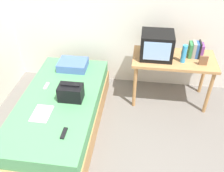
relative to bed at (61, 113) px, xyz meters
name	(u,v)px	position (x,y,z in m)	size (l,w,h in m)	color
wall_back	(137,5)	(0.88, 1.25, 1.05)	(5.20, 0.10, 2.60)	silver
bed	(61,113)	(0.00, 0.00, 0.00)	(1.00, 2.00, 0.50)	#B27F4C
desk	(173,63)	(1.46, 0.80, 0.40)	(1.16, 0.60, 0.74)	#B27F4C
tv	(157,45)	(1.20, 0.79, 0.68)	(0.44, 0.39, 0.36)	black
water_bottle	(184,54)	(1.57, 0.70, 0.62)	(0.07, 0.07, 0.25)	#3399DB
book_row	(196,50)	(1.75, 0.87, 0.60)	(0.19, 0.16, 0.23)	#337F47
picture_frame	(203,61)	(1.83, 0.66, 0.56)	(0.11, 0.02, 0.13)	brown
pillow	(73,65)	(0.00, 0.71, 0.31)	(0.42, 0.32, 0.12)	#4766AD
handbag	(71,93)	(0.17, 0.01, 0.35)	(0.30, 0.20, 0.23)	black
magazine	(42,113)	(-0.11, -0.31, 0.26)	(0.21, 0.29, 0.01)	white
remote_dark	(64,133)	(0.24, -0.58, 0.26)	(0.04, 0.16, 0.02)	black
remote_silver	(46,86)	(-0.24, 0.21, 0.26)	(0.04, 0.14, 0.02)	#B7B7BC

